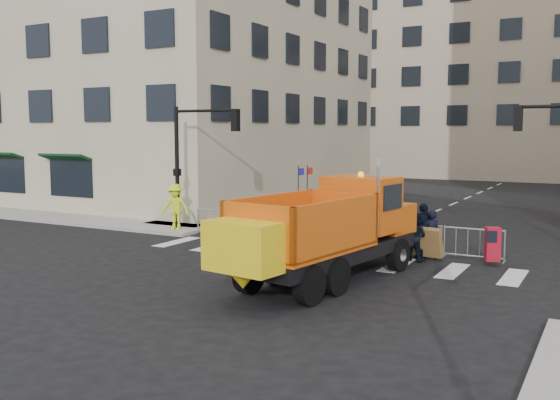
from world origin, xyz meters
The scene contains 12 objects.
ground centered at (0.00, 0.00, 0.00)m, with size 120.00×120.00×0.00m, color black.
sidewalk_back centered at (0.00, 8.50, 0.07)m, with size 64.00×5.00×0.15m, color gray.
building_left centered at (-20.00, 20.00, 13.00)m, with size 24.00×22.00×26.00m, color tan.
building_far centered at (0.00, 52.00, 12.00)m, with size 30.00×18.00×24.00m, color tan.
traffic_light_left centered at (-8.00, 7.50, 2.70)m, with size 0.18×0.18×5.40m, color black.
crowd_barriers centered at (-0.75, 7.60, 0.55)m, with size 12.60×0.60×1.10m, color #9EA0A5, non-canonical shape.
plow_truck centered at (1.43, 2.19, 1.58)m, with size 3.86×9.44×3.56m.
cop_a centered at (3.20, 7.00, 0.85)m, with size 0.62×0.41×1.69m, color black.
cop_b centered at (2.81, 6.46, 0.83)m, with size 0.81×0.63×1.66m, color black.
cop_c centered at (2.94, 7.00, 0.95)m, with size 1.12×0.46×1.90m, color black.
worker centered at (-7.96, 7.28, 1.13)m, with size 1.27×0.73×1.96m, color #E3F21C.
newspaper_box centered at (5.23, 6.96, 0.70)m, with size 0.45×0.40×1.10m, color #A40C1F.
Camera 1 is at (8.73, -13.88, 4.33)m, focal length 40.00 mm.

